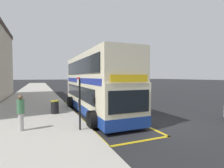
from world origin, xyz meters
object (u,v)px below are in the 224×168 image
object	(u,v)px
pedestrian_waiting_near_sign	(21,111)
litter_bin	(55,107)
parked_car_white_distant	(89,86)
double_decker_bus	(95,86)
bus_stop_sign	(79,99)
parked_car_teal_across	(91,85)

from	to	relation	value
pedestrian_waiting_near_sign	litter_bin	distance (m)	3.99
parked_car_white_distant	double_decker_bus	bearing A→B (deg)	-105.69
double_decker_bus	bus_stop_sign	world-z (taller)	double_decker_bus
pedestrian_waiting_near_sign	parked_car_white_distant	bearing A→B (deg)	67.07
parked_car_teal_across	litter_bin	world-z (taller)	parked_car_teal_across
pedestrian_waiting_near_sign	litter_bin	xyz separation A→B (m)	(1.87, 3.49, -0.49)
parked_car_white_distant	pedestrian_waiting_near_sign	xyz separation A→B (m)	(-10.19, -24.07, 0.31)
bus_stop_sign	parked_car_white_distant	bearing A→B (deg)	73.31
parked_car_teal_across	pedestrian_waiting_near_sign	distance (m)	31.73
bus_stop_sign	litter_bin	xyz separation A→B (m)	(-0.83, 4.39, -1.07)
double_decker_bus	pedestrian_waiting_near_sign	xyz separation A→B (m)	(-4.82, -3.13, -0.96)
double_decker_bus	bus_stop_sign	xyz separation A→B (m)	(-2.12, -4.03, -0.37)
double_decker_bus	parked_car_teal_across	world-z (taller)	double_decker_bus
litter_bin	pedestrian_waiting_near_sign	bearing A→B (deg)	-118.21
pedestrian_waiting_near_sign	litter_bin	world-z (taller)	pedestrian_waiting_near_sign
litter_bin	parked_car_teal_across	bearing A→B (deg)	68.31
bus_stop_sign	parked_car_white_distant	xyz separation A→B (m)	(7.49, 24.98, -0.89)
pedestrian_waiting_near_sign	double_decker_bus	bearing A→B (deg)	32.98
parked_car_white_distant	litter_bin	distance (m)	22.20
bus_stop_sign	parked_car_teal_across	bearing A→B (deg)	72.64
bus_stop_sign	litter_bin	bearing A→B (deg)	100.68
parked_car_teal_across	parked_car_white_distant	distance (m)	5.59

